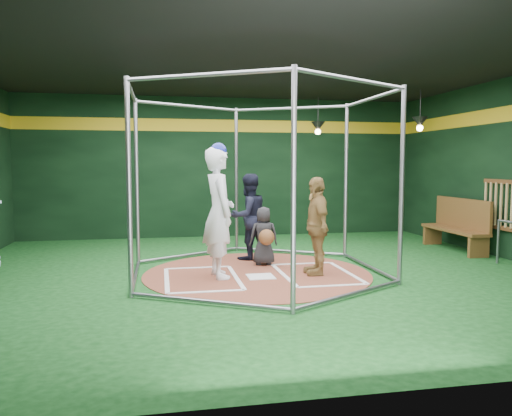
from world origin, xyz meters
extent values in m
cube|color=#0D3911|center=(0.00, 0.00, -0.01)|extent=(10.00, 9.00, 0.02)
cube|color=black|center=(0.00, 0.00, 3.50)|extent=(10.00, 9.00, 0.02)
cube|color=black|center=(0.00, 4.50, 1.75)|extent=(10.00, 0.10, 3.50)
cube|color=black|center=(0.00, -4.50, 1.75)|extent=(10.00, 0.10, 3.50)
cube|color=gold|center=(0.00, 4.47, 2.80)|extent=(10.00, 0.01, 0.30)
cylinder|color=brown|center=(0.00, 0.00, 0.01)|extent=(3.80, 3.80, 0.01)
cube|color=white|center=(0.00, -0.30, 0.02)|extent=(0.43, 0.43, 0.01)
cube|color=white|center=(-0.95, 0.60, 0.02)|extent=(1.10, 0.07, 0.01)
cube|color=white|center=(-0.95, -1.10, 0.02)|extent=(1.10, 0.07, 0.01)
cube|color=white|center=(-1.50, -0.25, 0.02)|extent=(0.07, 1.70, 0.01)
cube|color=white|center=(-0.40, -0.25, 0.02)|extent=(0.07, 1.70, 0.01)
cube|color=white|center=(0.95, 0.60, 0.02)|extent=(1.10, 0.07, 0.01)
cube|color=white|center=(0.95, -1.10, 0.02)|extent=(1.10, 0.07, 0.01)
cube|color=white|center=(0.40, -0.25, 0.02)|extent=(0.07, 1.70, 0.01)
cube|color=white|center=(1.50, -0.25, 0.02)|extent=(0.07, 1.70, 0.01)
cylinder|color=gray|center=(1.99, 1.15, 1.50)|extent=(0.07, 0.07, 3.00)
cylinder|color=gray|center=(0.00, 2.30, 1.50)|extent=(0.07, 0.07, 3.00)
cylinder|color=gray|center=(-1.99, 1.15, 1.50)|extent=(0.07, 0.07, 3.00)
cylinder|color=gray|center=(-1.99, -1.15, 1.50)|extent=(0.07, 0.07, 3.00)
cylinder|color=gray|center=(0.00, -2.30, 1.50)|extent=(0.07, 0.07, 3.00)
cylinder|color=gray|center=(1.99, -1.15, 1.50)|extent=(0.07, 0.07, 3.00)
cylinder|color=gray|center=(1.00, 1.72, 2.95)|extent=(2.02, 1.20, 0.06)
cylinder|color=gray|center=(1.00, 1.72, 0.05)|extent=(2.02, 1.20, 0.06)
cylinder|color=gray|center=(-1.00, 1.72, 2.95)|extent=(2.02, 1.20, 0.06)
cylinder|color=gray|center=(-1.00, 1.72, 0.05)|extent=(2.02, 1.20, 0.06)
cylinder|color=gray|center=(-1.99, 0.00, 2.95)|extent=(0.06, 2.30, 0.06)
cylinder|color=gray|center=(-1.99, 0.00, 0.05)|extent=(0.06, 2.30, 0.06)
cylinder|color=gray|center=(-1.00, -1.73, 2.95)|extent=(2.02, 1.20, 0.06)
cylinder|color=gray|center=(-1.00, -1.73, 0.05)|extent=(2.02, 1.20, 0.06)
cylinder|color=gray|center=(1.00, -1.73, 2.95)|extent=(2.02, 1.20, 0.06)
cylinder|color=gray|center=(1.00, -1.73, 0.05)|extent=(2.02, 1.20, 0.06)
cylinder|color=gray|center=(1.99, 0.00, 2.95)|extent=(0.06, 2.30, 0.06)
cylinder|color=gray|center=(1.99, 0.00, 0.05)|extent=(0.06, 2.30, 0.06)
cube|color=brown|center=(4.94, 0.40, 1.50)|extent=(0.05, 1.25, 0.08)
cube|color=brown|center=(4.94, 0.40, 0.60)|extent=(0.05, 1.25, 0.08)
cylinder|color=tan|center=(4.92, 0.16, 1.05)|extent=(0.06, 0.06, 0.85)
cylinder|color=tan|center=(4.92, 0.32, 1.05)|extent=(0.06, 0.06, 0.85)
cylinder|color=tan|center=(4.92, 0.48, 1.05)|extent=(0.06, 0.06, 0.85)
cylinder|color=tan|center=(4.92, 0.64, 1.05)|extent=(0.06, 0.06, 0.85)
cylinder|color=tan|center=(4.92, 0.79, 1.05)|extent=(0.06, 0.06, 0.85)
cylinder|color=tan|center=(4.92, 0.95, 1.05)|extent=(0.06, 0.06, 0.85)
cone|color=black|center=(2.20, 3.60, 2.75)|extent=(0.34, 0.34, 0.22)
sphere|color=#FFD899|center=(2.20, 3.60, 2.62)|extent=(0.14, 0.14, 0.14)
cylinder|color=black|center=(2.20, 3.60, 3.10)|extent=(0.02, 0.02, 0.70)
cone|color=black|center=(4.00, 2.00, 2.75)|extent=(0.34, 0.34, 0.22)
sphere|color=#FFD899|center=(4.00, 2.00, 2.62)|extent=(0.14, 0.14, 0.14)
cylinder|color=black|center=(4.00, 2.00, 3.10)|extent=(0.02, 0.02, 0.70)
imported|color=white|center=(-0.66, -0.17, 1.06)|extent=(0.61, 0.83, 2.09)
sphere|color=navy|center=(-0.66, -0.17, 2.04)|extent=(0.26, 0.26, 0.26)
imported|color=tan|center=(0.95, -0.25, 0.82)|extent=(0.44, 0.96, 1.62)
imported|color=black|center=(0.25, 0.67, 0.54)|extent=(0.54, 0.37, 1.06)
sphere|color=brown|center=(0.25, 0.42, 0.55)|extent=(0.28, 0.28, 0.28)
imported|color=black|center=(0.08, 1.28, 0.83)|extent=(0.99, 0.90, 1.64)
cube|color=brown|center=(4.55, 1.44, 0.44)|extent=(0.44, 1.90, 0.06)
cube|color=brown|center=(4.73, 1.44, 0.79)|extent=(0.06, 1.90, 0.63)
cube|color=brown|center=(4.55, 0.59, 0.21)|extent=(0.42, 0.08, 0.42)
cube|color=brown|center=(4.55, 2.29, 0.21)|extent=(0.42, 0.08, 0.42)
cylinder|color=gray|center=(4.55, 0.03, 0.41)|extent=(0.05, 0.05, 0.82)
camera|label=1|loc=(-1.57, -8.09, 1.83)|focal=35.00mm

